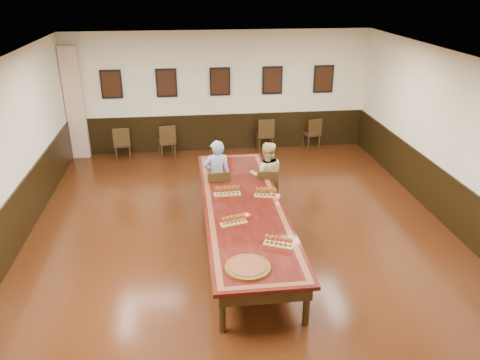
{
  "coord_description": "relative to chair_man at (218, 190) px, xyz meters",
  "views": [
    {
      "loc": [
        -0.94,
        -7.34,
        4.46
      ],
      "look_at": [
        0.0,
        0.5,
        1.0
      ],
      "focal_mm": 35.0,
      "sensor_mm": 36.0,
      "label": 1
    }
  ],
  "objects": [
    {
      "name": "carved_platter",
      "position": [
        0.17,
        -3.2,
        0.3
      ],
      "size": [
        0.77,
        0.77,
        0.05
      ],
      "color": "#4F2D0F",
      "rests_on": "conference_table"
    },
    {
      "name": "spare_chair_d",
      "position": [
        2.89,
        3.59,
        -0.04
      ],
      "size": [
        0.49,
        0.52,
        0.86
      ],
      "primitive_type": null,
      "rotation": [
        0.0,
        0.0,
        3.35
      ],
      "color": "black",
      "rests_on": "floor"
    },
    {
      "name": "person_woman",
      "position": [
        1.01,
        0.11,
        0.24
      ],
      "size": [
        0.75,
        0.6,
        1.42
      ],
      "primitive_type": "imported",
      "rotation": [
        0.0,
        0.0,
        3.06
      ],
      "color": "beige",
      "rests_on": "floor"
    },
    {
      "name": "posters",
      "position": [
        0.36,
        3.71,
        1.43
      ],
      "size": [
        6.14,
        0.04,
        0.74
      ],
      "color": "black",
      "rests_on": "wall_back"
    },
    {
      "name": "wall_back",
      "position": [
        0.36,
        3.78,
        1.13
      ],
      "size": [
        8.0,
        0.02,
        3.2
      ],
      "primitive_type": "cube",
      "color": "#EAE5C4",
      "rests_on": "floor"
    },
    {
      "name": "chair_man",
      "position": [
        0.0,
        0.0,
        0.0
      ],
      "size": [
        0.47,
        0.5,
        0.94
      ],
      "primitive_type": null,
      "rotation": [
        0.0,
        0.0,
        3.19
      ],
      "color": "black",
      "rests_on": "floor"
    },
    {
      "name": "chair_woman",
      "position": [
        1.0,
        0.02,
        -0.02
      ],
      "size": [
        0.46,
        0.5,
        0.91
      ],
      "primitive_type": null,
      "rotation": [
        0.0,
        0.0,
        3.06
      ],
      "color": "black",
      "rests_on": "floor"
    },
    {
      "name": "flight_a",
      "position": [
        0.12,
        -0.82,
        0.36
      ],
      "size": [
        0.5,
        0.16,
        0.18
      ],
      "color": "#AF8149",
      "rests_on": "conference_table"
    },
    {
      "name": "wainscoting",
      "position": [
        0.36,
        -1.23,
        0.03
      ],
      "size": [
        8.0,
        10.0,
        1.0
      ],
      "color": "black",
      "rests_on": "floor"
    },
    {
      "name": "flight_b",
      "position": [
        0.83,
        -0.97,
        0.36
      ],
      "size": [
        0.49,
        0.25,
        0.17
      ],
      "color": "#AF8149",
      "rests_on": "conference_table"
    },
    {
      "name": "flight_d",
      "position": [
        0.71,
        -2.67,
        0.36
      ],
      "size": [
        0.47,
        0.32,
        0.17
      ],
      "color": "#AF8149",
      "rests_on": "conference_table"
    },
    {
      "name": "flight_c",
      "position": [
        0.12,
        -1.92,
        0.35
      ],
      "size": [
        0.46,
        0.25,
        0.16
      ],
      "color": "#AF8149",
      "rests_on": "conference_table"
    },
    {
      "name": "pink_phone",
      "position": [
        0.96,
        -1.29,
        0.28
      ],
      "size": [
        0.07,
        0.14,
        0.01
      ],
      "primitive_type": "cube",
      "rotation": [
        0.0,
        0.0,
        0.06
      ],
      "color": "#E64C8B",
      "rests_on": "conference_table"
    },
    {
      "name": "red_plate_grp",
      "position": [
        0.34,
        -1.66,
        0.29
      ],
      "size": [
        0.19,
        0.19,
        0.02
      ],
      "color": "red",
      "rests_on": "conference_table"
    },
    {
      "name": "conference_table",
      "position": [
        0.36,
        -1.23,
        0.14
      ],
      "size": [
        1.4,
        5.0,
        0.76
      ],
      "color": "black",
      "rests_on": "floor"
    },
    {
      "name": "spare_chair_a",
      "position": [
        -2.26,
        3.29,
        -0.03
      ],
      "size": [
        0.47,
        0.5,
        0.89
      ],
      "primitive_type": null,
      "rotation": [
        0.0,
        0.0,
        3.25
      ],
      "color": "black",
      "rests_on": "floor"
    },
    {
      "name": "spare_chair_c",
      "position": [
        1.56,
        3.51,
        -0.01
      ],
      "size": [
        0.44,
        0.48,
        0.93
      ],
      "primitive_type": null,
      "rotation": [
        0.0,
        0.0,
        3.15
      ],
      "color": "black",
      "rests_on": "floor"
    },
    {
      "name": "curtain",
      "position": [
        -3.39,
        3.59,
        0.98
      ],
      "size": [
        0.45,
        0.18,
        2.9
      ],
      "primitive_type": "cube",
      "color": "#C9A78A",
      "rests_on": "floor"
    },
    {
      "name": "wall_right",
      "position": [
        4.37,
        -1.23,
        1.13
      ],
      "size": [
        0.02,
        10.0,
        3.2
      ],
      "primitive_type": "cube",
      "color": "#EAE5C4",
      "rests_on": "floor"
    },
    {
      "name": "ceiling",
      "position": [
        0.36,
        -1.23,
        2.74
      ],
      "size": [
        8.0,
        10.0,
        0.02
      ],
      "primitive_type": "cube",
      "color": "white",
      "rests_on": "floor"
    },
    {
      "name": "spare_chair_b",
      "position": [
        -1.11,
        3.31,
        -0.02
      ],
      "size": [
        0.52,
        0.55,
        0.91
      ],
      "primitive_type": null,
      "rotation": [
        0.0,
        0.0,
        3.37
      ],
      "color": "black",
      "rests_on": "floor"
    },
    {
      "name": "person_man",
      "position": [
        -0.01,
        0.1,
        0.28
      ],
      "size": [
        0.57,
        0.39,
        1.51
      ],
      "primitive_type": "imported",
      "rotation": [
        0.0,
        0.0,
        3.19
      ],
      "color": "#456BAD",
      "rests_on": "floor"
    },
    {
      "name": "floor",
      "position": [
        0.36,
        -1.23,
        -0.48
      ],
      "size": [
        8.0,
        10.0,
        0.02
      ],
      "primitive_type": "cube",
      "color": "black",
      "rests_on": "ground"
    }
  ]
}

